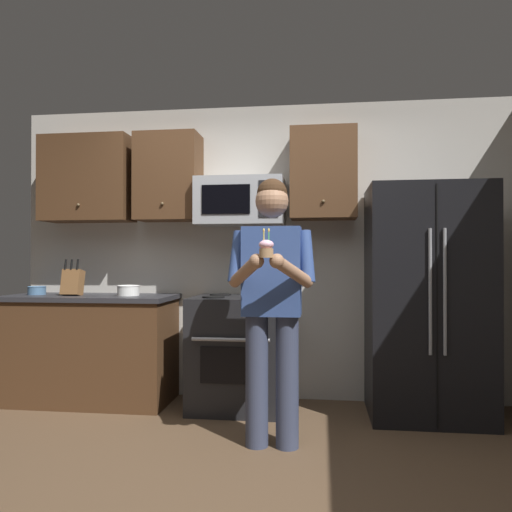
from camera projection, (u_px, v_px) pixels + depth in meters
The scene contains 12 objects.
ground_plane at pixel (225, 480), 2.80m from camera, with size 6.00×6.00×0.00m, color brown.
wall_back at pixel (262, 252), 4.55m from camera, with size 4.40×0.10×2.60m, color beige.
oven_range at pixel (238, 352), 4.17m from camera, with size 0.76×0.70×0.93m.
microwave at pixel (241, 202), 4.30m from camera, with size 0.74×0.41×0.40m.
refrigerator at pixel (427, 301), 3.95m from camera, with size 0.90×0.75×1.80m.
cabinet_row_upper at pixel (177, 177), 4.43m from camera, with size 2.78×0.36×0.76m.
counter_left at pixel (90, 348), 4.36m from camera, with size 1.44×0.66×0.92m.
knife_block at pixel (73, 282), 4.34m from camera, with size 0.16×0.15×0.32m.
bowl_large_white at pixel (128, 290), 4.31m from camera, with size 0.19×0.19×0.09m.
bowl_small_colored at pixel (37, 290), 4.44m from camera, with size 0.16×0.16×0.07m.
person at pixel (272, 295), 3.30m from camera, with size 0.60×0.48×1.76m.
cupcake at pixel (266, 248), 2.98m from camera, with size 0.09×0.09×0.17m.
Camera 1 is at (0.54, -2.77, 1.22)m, focal length 35.45 mm.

